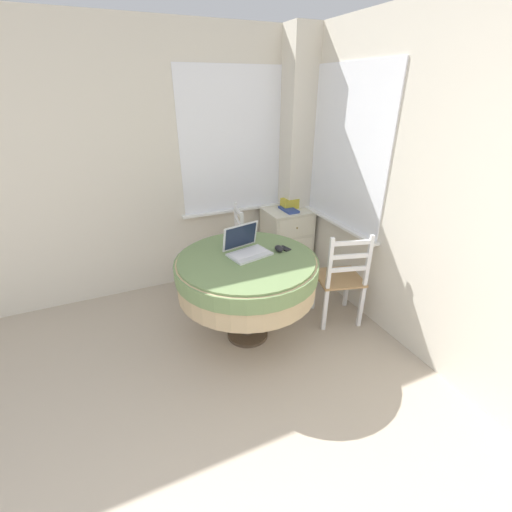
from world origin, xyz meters
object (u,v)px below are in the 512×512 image
at_px(cell_phone, 285,248).
at_px(book_on_cabinet, 289,210).
at_px(corner_cabinet, 286,241).
at_px(computer_mouse, 279,249).
at_px(dining_chair_near_back_window, 228,250).
at_px(round_dining_table, 247,273).
at_px(laptop, 246,248).
at_px(dining_chair_near_right_window, 341,279).
at_px(storage_box, 290,203).

bearing_deg(cell_phone, book_on_cabinet, 59.11).
height_order(corner_cabinet, book_on_cabinet, book_on_cabinet).
distance_m(computer_mouse, book_on_cabinet, 1.08).
height_order(computer_mouse, dining_chair_near_back_window, dining_chair_near_back_window).
bearing_deg(round_dining_table, laptop, 68.12).
height_order(dining_chair_near_back_window, dining_chair_near_right_window, same).
relative_size(laptop, cell_phone, 3.27).
height_order(computer_mouse, cell_phone, computer_mouse).
bearing_deg(dining_chair_near_right_window, cell_phone, 163.36).
height_order(laptop, corner_cabinet, laptop).
distance_m(dining_chair_near_right_window, storage_box, 1.18).
height_order(dining_chair_near_right_window, corner_cabinet, dining_chair_near_right_window).
relative_size(computer_mouse, book_on_cabinet, 0.38).
xyz_separation_m(round_dining_table, book_on_cabinet, (0.88, 0.90, 0.15)).
xyz_separation_m(laptop, computer_mouse, (0.26, -0.07, -0.02)).
bearing_deg(storage_box, computer_mouse, -123.30).
bearing_deg(corner_cabinet, book_on_cabinet, -103.62).
height_order(dining_chair_near_back_window, storage_box, dining_chair_near_back_window).
height_order(cell_phone, dining_chair_near_back_window, dining_chair_near_back_window).
xyz_separation_m(laptop, dining_chair_near_right_window, (0.84, -0.20, -0.39)).
distance_m(dining_chair_near_right_window, corner_cabinet, 1.07).
height_order(round_dining_table, dining_chair_near_right_window, dining_chair_near_right_window).
bearing_deg(laptop, dining_chair_near_right_window, -13.71).
relative_size(round_dining_table, storage_box, 6.47).
distance_m(dining_chair_near_back_window, corner_cabinet, 0.75).
relative_size(cell_phone, dining_chair_near_right_window, 0.13).
xyz_separation_m(dining_chair_near_right_window, book_on_cabinet, (0.02, 1.03, 0.34)).
relative_size(computer_mouse, storage_box, 0.55).
distance_m(laptop, dining_chair_near_back_window, 0.89).
distance_m(dining_chair_near_back_window, dining_chair_near_right_window, 1.23).
height_order(round_dining_table, dining_chair_near_back_window, dining_chair_near_back_window).
distance_m(round_dining_table, dining_chair_near_back_window, 0.90).
relative_size(dining_chair_near_back_window, book_on_cabinet, 3.54).
bearing_deg(computer_mouse, storage_box, 56.70).
xyz_separation_m(round_dining_table, dining_chair_near_back_window, (0.14, 0.87, -0.20)).
height_order(computer_mouse, book_on_cabinet, computer_mouse).
relative_size(corner_cabinet, storage_box, 4.31).
bearing_deg(storage_box, book_on_cabinet, -124.06).
xyz_separation_m(round_dining_table, computer_mouse, (0.29, -0.00, 0.16)).
relative_size(storage_box, book_on_cabinet, 0.69).
relative_size(computer_mouse, dining_chair_near_right_window, 0.11).
height_order(round_dining_table, laptop, laptop).
bearing_deg(dining_chair_near_right_window, laptop, 166.29).
xyz_separation_m(laptop, storage_box, (0.90, 0.90, -0.00)).
relative_size(dining_chair_near_back_window, corner_cabinet, 1.18).
xyz_separation_m(round_dining_table, cell_phone, (0.36, 0.02, 0.14)).
xyz_separation_m(computer_mouse, storage_box, (0.64, 0.98, 0.02)).
bearing_deg(round_dining_table, computer_mouse, -0.01).
height_order(cell_phone, corner_cabinet, cell_phone).
distance_m(round_dining_table, cell_phone, 0.39).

